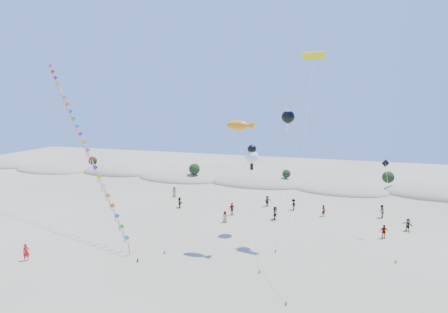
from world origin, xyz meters
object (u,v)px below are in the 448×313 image
(flyer_foreground, at_px, (26,252))
(parafoil_kite, at_px, (313,59))
(kite_train, at_px, (83,140))
(fish_kite, at_px, (241,126))

(flyer_foreground, bearing_deg, parafoil_kite, -33.89)
(parafoil_kite, xyz_separation_m, flyer_foreground, (-26.78, -14.05, -19.67))
(kite_train, distance_m, flyer_foreground, 14.87)
(kite_train, height_order, fish_kite, kite_train)
(flyer_foreground, bearing_deg, kite_train, 32.32)
(kite_train, relative_size, flyer_foreground, 12.70)
(parafoil_kite, height_order, flyer_foreground, parafoil_kite)
(kite_train, distance_m, fish_kite, 20.67)
(kite_train, relative_size, fish_kite, 1.59)
(parafoil_kite, bearing_deg, kite_train, -172.85)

